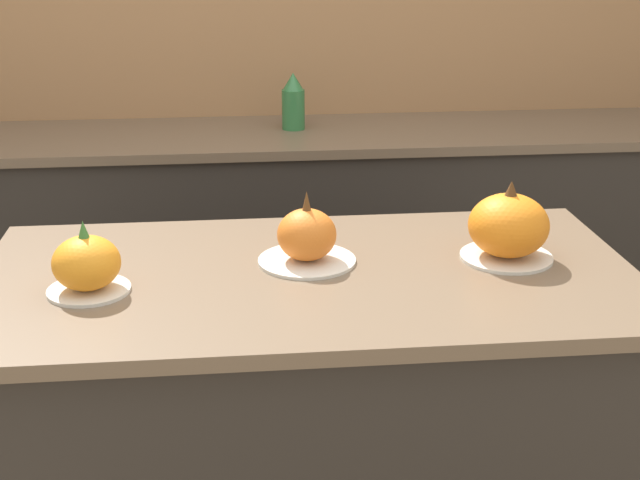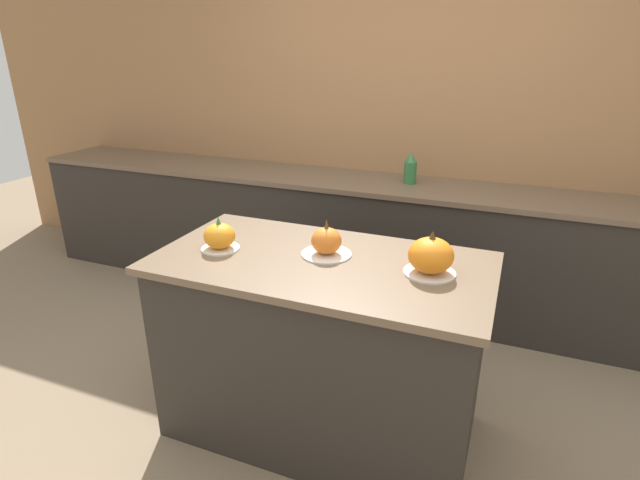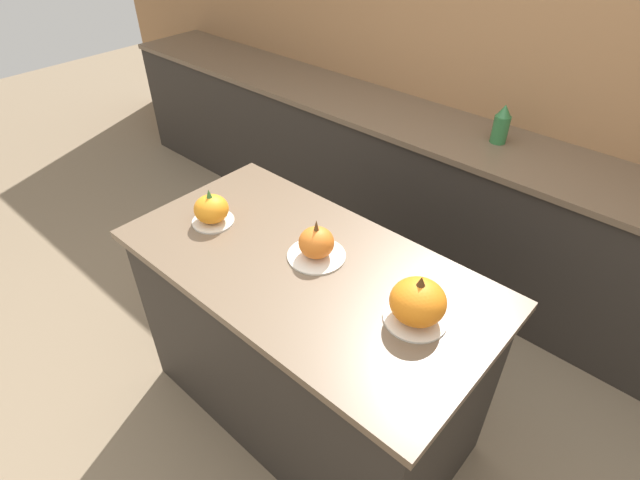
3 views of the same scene
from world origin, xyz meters
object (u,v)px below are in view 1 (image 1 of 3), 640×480
(pumpkin_cake_left, at_px, (87,265))
(pumpkin_cake_right, at_px, (508,227))
(pumpkin_cake_center, at_px, (308,238))
(bottle_tall, at_px, (293,102))

(pumpkin_cake_left, distance_m, pumpkin_cake_right, 0.97)
(pumpkin_cake_center, relative_size, bottle_tall, 1.07)
(pumpkin_cake_right, xyz_separation_m, bottle_tall, (-0.40, 1.43, 0.02))
(pumpkin_cake_right, height_order, bottle_tall, bottle_tall)
(pumpkin_cake_center, distance_m, bottle_tall, 1.41)
(bottle_tall, bearing_deg, pumpkin_cake_right, -74.26)
(pumpkin_cake_right, bearing_deg, pumpkin_cake_left, -173.97)
(pumpkin_cake_left, relative_size, pumpkin_cake_right, 0.82)
(pumpkin_cake_center, height_order, bottle_tall, bottle_tall)
(pumpkin_cake_center, bearing_deg, bottle_tall, 87.04)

